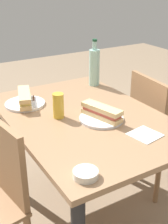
# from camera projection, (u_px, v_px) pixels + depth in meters

# --- Properties ---
(ground_plane) EXTENTS (8.00, 8.00, 0.00)m
(ground_plane) POSITION_uv_depth(u_px,v_px,m) (84.00, 213.00, 2.04)
(ground_plane) COLOR #8C755B
(dining_table) EXTENTS (1.20, 0.82, 0.73)m
(dining_table) POSITION_uv_depth(u_px,v_px,m) (84.00, 132.00, 1.78)
(dining_table) COLOR #997251
(dining_table) RESTS_ON ground
(chair_far) EXTENTS (0.44, 0.44, 0.86)m
(chair_far) POSITION_uv_depth(u_px,v_px,m) (157.00, 126.00, 2.12)
(chair_far) COLOR #936B47
(chair_far) RESTS_ON ground
(plate_near) EXTENTS (0.25, 0.25, 0.01)m
(plate_near) POSITION_uv_depth(u_px,v_px,m) (101.00, 119.00, 1.67)
(plate_near) COLOR white
(plate_near) RESTS_ON dining_table
(baguette_sandwich_near) EXTENTS (0.26, 0.13, 0.07)m
(baguette_sandwich_near) POSITION_uv_depth(u_px,v_px,m) (102.00, 112.00, 1.66)
(baguette_sandwich_near) COLOR #DBB77A
(baguette_sandwich_near) RESTS_ON plate_near
(knife_near) EXTENTS (0.18, 0.04, 0.01)m
(knife_near) POSITION_uv_depth(u_px,v_px,m) (106.00, 113.00, 1.71)
(knife_near) COLOR silver
(knife_near) RESTS_ON plate_near
(plate_far) EXTENTS (0.25, 0.25, 0.01)m
(plate_far) POSITION_uv_depth(u_px,v_px,m) (25.00, 104.00, 1.87)
(plate_far) COLOR white
(plate_far) RESTS_ON dining_table
(baguette_sandwich_far) EXTENTS (0.27, 0.15, 0.07)m
(baguette_sandwich_far) POSITION_uv_depth(u_px,v_px,m) (25.00, 97.00, 1.85)
(baguette_sandwich_far) COLOR #DBB77A
(baguette_sandwich_far) RESTS_ON plate_far
(knife_far) EXTENTS (0.17, 0.07, 0.01)m
(knife_far) POSITION_uv_depth(u_px,v_px,m) (34.00, 101.00, 1.88)
(knife_far) COLOR silver
(knife_far) RESTS_ON plate_far
(water_bottle) EXTENTS (0.08, 0.08, 0.33)m
(water_bottle) POSITION_uv_depth(u_px,v_px,m) (94.00, 67.00, 2.15)
(water_bottle) COLOR #99C6B7
(water_bottle) RESTS_ON dining_table
(beer_glass) EXTENTS (0.06, 0.06, 0.14)m
(beer_glass) POSITION_uv_depth(u_px,v_px,m) (58.00, 106.00, 1.68)
(beer_glass) COLOR gold
(beer_glass) RESTS_ON dining_table
(olive_bowl) EXTENTS (0.10, 0.10, 0.03)m
(olive_bowl) POSITION_uv_depth(u_px,v_px,m) (86.00, 174.00, 1.20)
(olive_bowl) COLOR silver
(olive_bowl) RESTS_ON dining_table
(paper_napkin) EXTENTS (0.16, 0.16, 0.00)m
(paper_napkin) POSITION_uv_depth(u_px,v_px,m) (145.00, 135.00, 1.52)
(paper_napkin) COLOR white
(paper_napkin) RESTS_ON dining_table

